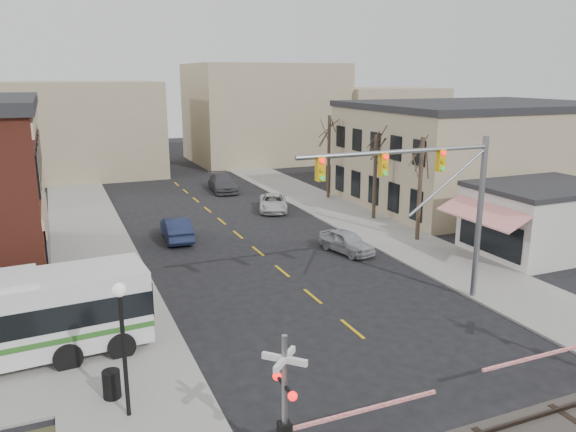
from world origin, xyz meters
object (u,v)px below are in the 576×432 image
object	(u,v)px
street_lamp	(122,323)
pedestrian_far	(107,293)
car_b	(176,229)
car_d	(223,183)
rr_crossing_west	(299,400)
traffic_signal_mast	(435,188)
pedestrian_near	(106,318)
trash_bin	(112,384)
car_a	(346,242)
car_c	(273,203)

from	to	relation	value
street_lamp	pedestrian_far	distance (m)	9.34
car_b	car_d	world-z (taller)	car_d
street_lamp	rr_crossing_west	bearing A→B (deg)	-43.75
traffic_signal_mast	pedestrian_near	size ratio (longest dim) A/B	5.94
trash_bin	rr_crossing_west	bearing A→B (deg)	-49.15
car_a	pedestrian_near	world-z (taller)	pedestrian_near
rr_crossing_west	car_c	bearing A→B (deg)	69.89
car_a	pedestrian_near	bearing A→B (deg)	-168.56
rr_crossing_west	car_a	bearing A→B (deg)	57.35
pedestrian_near	car_a	bearing A→B (deg)	-67.14
car_d	car_a	bearing A→B (deg)	-79.71
traffic_signal_mast	car_a	xyz separation A→B (m)	(0.46, 8.89, -5.03)
traffic_signal_mast	rr_crossing_west	size ratio (longest dim) A/B	1.74
car_b	car_d	distance (m)	16.17
traffic_signal_mast	car_c	bearing A→B (deg)	89.20
street_lamp	car_d	world-z (taller)	street_lamp
trash_bin	car_c	xyz separation A→B (m)	(15.01, 23.29, 0.04)
trash_bin	pedestrian_far	distance (m)	7.78
pedestrian_near	pedestrian_far	distance (m)	2.98
traffic_signal_mast	trash_bin	distance (m)	15.77
traffic_signal_mast	street_lamp	size ratio (longest dim) A/B	2.16
traffic_signal_mast	car_d	bearing A→B (deg)	92.32
pedestrian_near	pedestrian_far	xyz separation A→B (m)	(0.30, 2.96, -0.04)
car_b	car_d	xyz separation A→B (m)	(7.45, 14.35, 0.01)
pedestrian_far	car_a	bearing A→B (deg)	-34.20
traffic_signal_mast	car_b	bearing A→B (deg)	118.96
rr_crossing_west	pedestrian_far	world-z (taller)	rr_crossing_west
car_a	pedestrian_far	xyz separation A→B (m)	(-14.57, -3.56, 0.20)
car_c	pedestrian_near	distance (m)	23.63
rr_crossing_west	car_d	bearing A→B (deg)	76.65
car_d	pedestrian_near	size ratio (longest dim) A/B	3.29
traffic_signal_mast	pedestrian_far	bearing A→B (deg)	159.30
car_a	car_b	bearing A→B (deg)	131.17
rr_crossing_west	car_c	distance (m)	30.44
rr_crossing_west	pedestrian_near	size ratio (longest dim) A/B	3.42
traffic_signal_mast	pedestrian_far	size ratio (longest dim) A/B	6.28
rr_crossing_west	trash_bin	xyz separation A→B (m)	(-4.55, 5.27, -1.36)
trash_bin	car_c	distance (m)	27.70
trash_bin	car_b	bearing A→B (deg)	71.52
car_d	pedestrian_far	world-z (taller)	pedestrian_far
pedestrian_far	car_d	bearing A→B (deg)	14.49
street_lamp	car_c	size ratio (longest dim) A/B	0.96
trash_bin	car_a	xyz separation A→B (m)	(15.18, 11.31, 0.09)
car_b	traffic_signal_mast	bearing A→B (deg)	122.37
traffic_signal_mast	car_d	xyz separation A→B (m)	(-1.22, 30.01, -4.94)
car_b	pedestrian_near	xyz separation A→B (m)	(-5.73, -13.30, 0.17)
rr_crossing_west	trash_bin	size ratio (longest dim) A/B	5.77
rr_crossing_west	traffic_signal_mast	bearing A→B (deg)	37.10
trash_bin	car_d	xyz separation A→B (m)	(13.50, 32.43, 0.18)
car_a	car_c	bearing A→B (deg)	78.57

